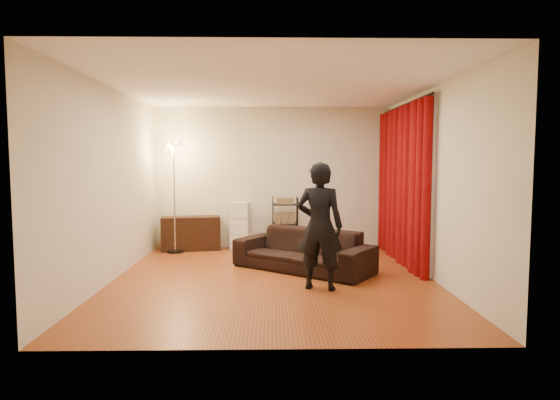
{
  "coord_description": "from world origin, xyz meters",
  "views": [
    {
      "loc": [
        -0.03,
        -6.52,
        1.66
      ],
      "look_at": [
        0.1,
        0.3,
        1.1
      ],
      "focal_mm": 30.0,
      "sensor_mm": 36.0,
      "label": 1
    }
  ],
  "objects_px": {
    "person": "(320,226)",
    "wire_shelf": "(285,224)",
    "floor_lamp": "(174,197)",
    "storage_boxes": "(241,226)",
    "media_cabinet": "(191,233)",
    "sofa": "(303,250)"
  },
  "relations": [
    {
      "from": "person",
      "to": "wire_shelf",
      "type": "xyz_separation_m",
      "value": [
        -0.37,
        2.67,
        -0.33
      ]
    },
    {
      "from": "person",
      "to": "wire_shelf",
      "type": "relative_size",
      "value": 1.65
    },
    {
      "from": "person",
      "to": "media_cabinet",
      "type": "distance_m",
      "value": 3.53
    },
    {
      "from": "wire_shelf",
      "to": "floor_lamp",
      "type": "bearing_deg",
      "value": 160.75
    },
    {
      "from": "person",
      "to": "media_cabinet",
      "type": "bearing_deg",
      "value": -35.41
    },
    {
      "from": "media_cabinet",
      "to": "storage_boxes",
      "type": "distance_m",
      "value": 0.95
    },
    {
      "from": "storage_boxes",
      "to": "media_cabinet",
      "type": "bearing_deg",
      "value": -176.98
    },
    {
      "from": "person",
      "to": "storage_boxes",
      "type": "bearing_deg",
      "value": -50.08
    },
    {
      "from": "sofa",
      "to": "floor_lamp",
      "type": "xyz_separation_m",
      "value": [
        -2.25,
        1.45,
        0.71
      ]
    },
    {
      "from": "person",
      "to": "storage_boxes",
      "type": "distance_m",
      "value": 3.08
    },
    {
      "from": "sofa",
      "to": "floor_lamp",
      "type": "height_order",
      "value": "floor_lamp"
    },
    {
      "from": "media_cabinet",
      "to": "floor_lamp",
      "type": "distance_m",
      "value": 0.79
    },
    {
      "from": "storage_boxes",
      "to": "person",
      "type": "bearing_deg",
      "value": -66.87
    },
    {
      "from": "sofa",
      "to": "floor_lamp",
      "type": "relative_size",
      "value": 1.04
    },
    {
      "from": "sofa",
      "to": "media_cabinet",
      "type": "distance_m",
      "value": 2.62
    },
    {
      "from": "floor_lamp",
      "to": "wire_shelf",
      "type": "bearing_deg",
      "value": 4.47
    },
    {
      "from": "sofa",
      "to": "media_cabinet",
      "type": "bearing_deg",
      "value": 176.06
    },
    {
      "from": "sofa",
      "to": "media_cabinet",
      "type": "height_order",
      "value": "media_cabinet"
    },
    {
      "from": "person",
      "to": "wire_shelf",
      "type": "height_order",
      "value": "person"
    },
    {
      "from": "storage_boxes",
      "to": "sofa",
      "type": "bearing_deg",
      "value": -58.73
    },
    {
      "from": "storage_boxes",
      "to": "wire_shelf",
      "type": "height_order",
      "value": "wire_shelf"
    },
    {
      "from": "person",
      "to": "floor_lamp",
      "type": "bearing_deg",
      "value": -29.65
    }
  ]
}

